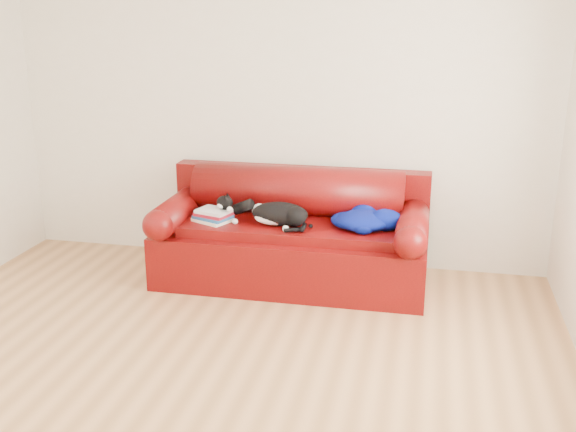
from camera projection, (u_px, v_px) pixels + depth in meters
name	position (u px, v px, depth m)	size (l,w,h in m)	color
ground	(203.00, 371.00, 4.05)	(4.50, 4.50, 0.00)	olive
room_shell	(214.00, 92.00, 3.55)	(4.52, 4.02, 2.61)	beige
sofa_base	(292.00, 253.00, 5.33)	(2.10, 0.90, 0.50)	#350206
sofa_back	(298.00, 208.00, 5.47)	(2.10, 1.01, 0.88)	#350206
book_stack	(213.00, 215.00, 5.24)	(0.33, 0.30, 0.10)	white
cat	(278.00, 214.00, 5.14)	(0.59, 0.38, 0.23)	black
blanket	(365.00, 219.00, 5.08)	(0.62, 0.52, 0.16)	#020E4B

